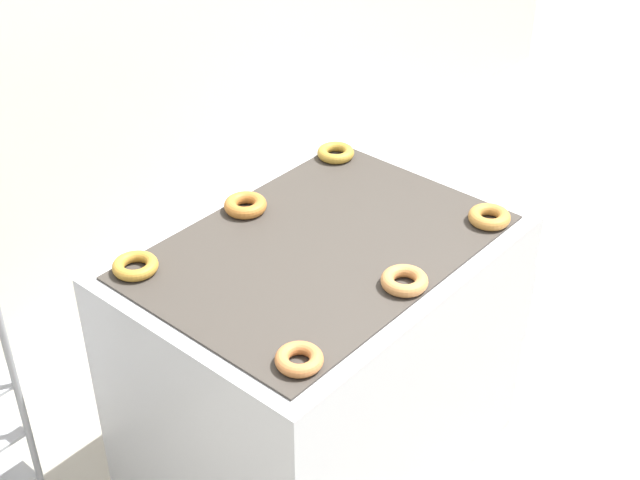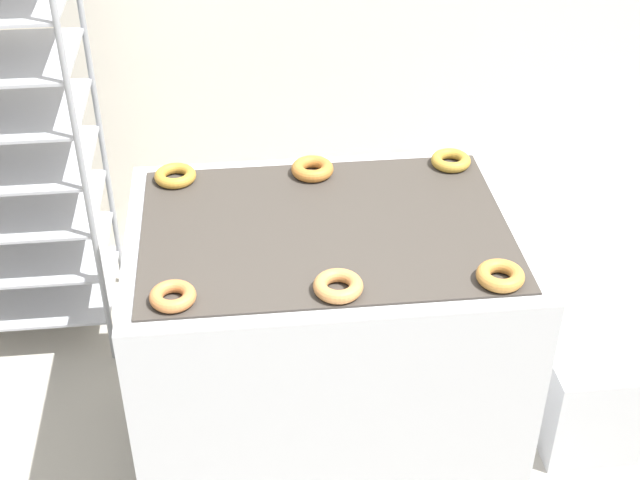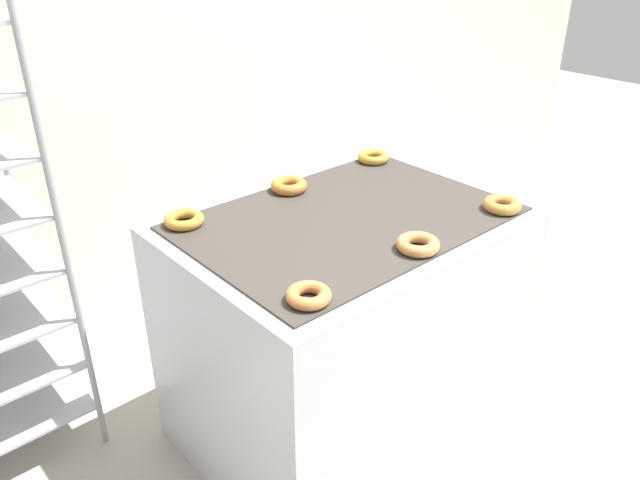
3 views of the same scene
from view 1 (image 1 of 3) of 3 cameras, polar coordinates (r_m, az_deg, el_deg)
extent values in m
cube|color=silver|center=(3.65, -17.56, 13.40)|extent=(8.00, 0.05, 2.80)
cube|color=#B7BABF|center=(3.16, 0.00, -7.79)|extent=(1.25, 0.91, 0.98)
cube|color=#38332D|center=(2.85, 0.00, -0.40)|extent=(1.15, 0.80, 0.01)
cube|color=#262628|center=(3.07, 10.19, -5.10)|extent=(0.12, 0.07, 0.10)
cube|color=#B7BABF|center=(3.93, 9.90, -4.02)|extent=(0.34, 0.36, 0.41)
torus|color=#BC713B|center=(2.39, -1.34, -7.64)|extent=(0.13, 0.13, 0.04)
torus|color=#BD7D44|center=(2.67, 5.37, -2.65)|extent=(0.14, 0.14, 0.04)
torus|color=#AE7634|center=(3.01, 10.79, 1.46)|extent=(0.14, 0.14, 0.04)
torus|color=#AE7E2C|center=(2.78, -11.74, -1.63)|extent=(0.14, 0.14, 0.04)
torus|color=#B26D2C|center=(3.03, -4.80, 2.24)|extent=(0.15, 0.15, 0.04)
torus|color=#A7812D|center=(3.34, 1.01, 5.61)|extent=(0.14, 0.14, 0.04)
camera|label=2|loc=(1.70, 70.69, 10.93)|focal=50.00mm
camera|label=3|loc=(0.73, 16.03, -28.25)|focal=35.00mm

